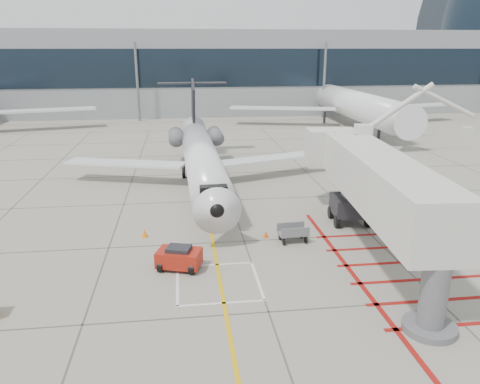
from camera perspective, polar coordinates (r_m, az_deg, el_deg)
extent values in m
plane|color=gray|center=(24.84, 1.77, -9.62)|extent=(260.00, 260.00, 0.00)
cone|color=orange|center=(29.52, -11.57, -4.92)|extent=(0.38, 0.38, 0.53)
cone|color=#E7540C|center=(28.95, 3.17, -5.13)|extent=(0.32, 0.32, 0.44)
cube|color=gray|center=(92.97, 1.16, 14.63)|extent=(180.00, 28.00, 14.00)
cube|color=black|center=(79.07, 2.70, 14.88)|extent=(180.00, 0.10, 6.00)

